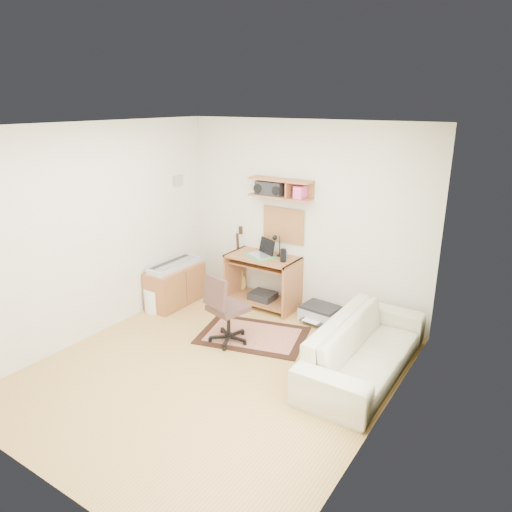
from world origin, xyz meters
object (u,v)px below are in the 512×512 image
Objects in this scene: task_chair at (228,308)px; cabinet at (175,285)px; printer at (320,314)px; sofa at (365,339)px; desk at (263,281)px.

task_chair reaches higher than cabinet.
sofa is at bearing -38.84° from printer.
printer is (0.90, 0.04, -0.29)m from desk.
desk is 1.27m from cabinet.
desk is 1.11× the size of cabinet.
printer is at bearing 18.31° from cabinet.
task_chair is 1.44m from cabinet.
cabinet is at bearing 173.08° from task_chair.
task_chair is 0.45× the size of sofa.
cabinet is (-1.33, 0.51, -0.17)m from task_chair.
cabinet is 1.84× the size of printer.
desk is 0.95m from printer.
cabinet is at bearing -150.58° from desk.
cabinet is 2.97m from sofa.
task_chair is at bearing -21.02° from cabinet.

